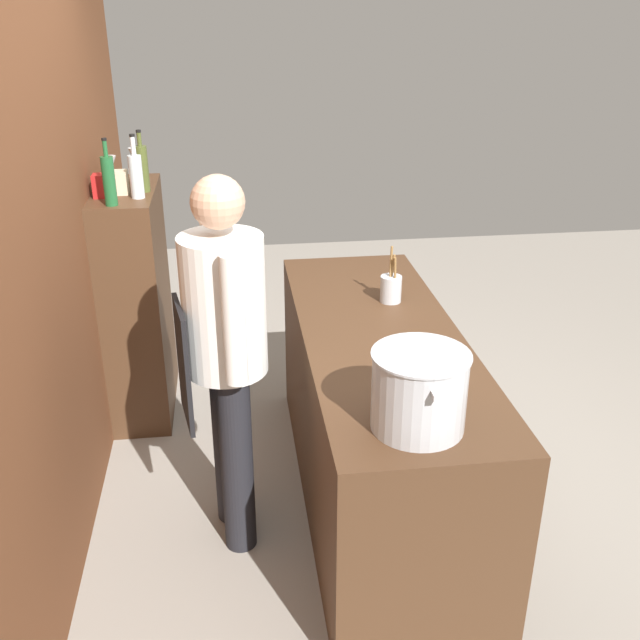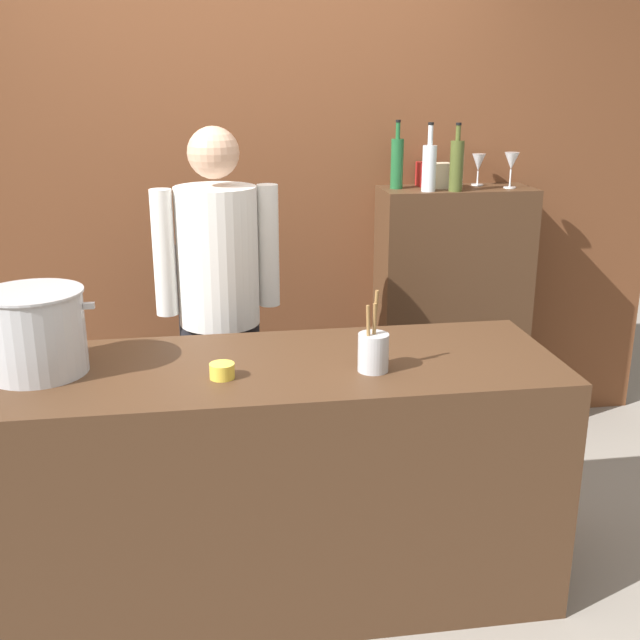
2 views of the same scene
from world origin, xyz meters
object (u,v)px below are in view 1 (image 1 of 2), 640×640
chef (225,343)px  butter_jar (414,342)px  wine_bottle_green (109,180)px  stockpot_large (419,391)px  spice_tin_red (102,186)px  wine_bottle_olive (142,168)px  wine_glass_short (135,157)px  spice_tin_cream (119,182)px  wine_bottle_clear (136,175)px  utensil_crock (391,288)px  wine_glass_wide (110,165)px

chef → butter_jar: (-0.01, -0.80, -0.04)m
chef → wine_bottle_green: chef is taller
butter_jar → wine_bottle_green: bearing=55.5°
stockpot_large → spice_tin_red: size_ratio=3.38×
stockpot_large → spice_tin_red: (1.68, 1.24, 0.34)m
wine_bottle_olive → wine_bottle_green: (-0.26, 0.13, 0.00)m
butter_jar → wine_glass_short: wine_glass_short is taller
spice_tin_cream → spice_tin_red: bearing=123.4°
wine_glass_short → spice_tin_cream: bearing=170.7°
wine_bottle_clear → chef: bearing=-158.1°
wine_bottle_clear → spice_tin_cream: wine_bottle_clear is taller
stockpot_large → wine_bottle_olive: wine_bottle_olive is taller
butter_jar → wine_bottle_olive: size_ratio=0.26×
wine_bottle_olive → wine_bottle_green: wine_bottle_green is taller
utensil_crock → wine_glass_wide: (0.84, 1.38, 0.46)m
wine_bottle_green → wine_glass_short: bearing=-7.2°
wine_glass_short → spice_tin_cream: wine_glass_short is taller
chef → butter_jar: bearing=79.3°
stockpot_large → spice_tin_cream: size_ratio=3.27×
spice_tin_red → spice_tin_cream: 0.10m
wine_glass_short → butter_jar: bearing=-139.5°
utensil_crock → spice_tin_red: (0.57, 1.40, 0.41)m
butter_jar → wine_bottle_clear: (1.04, 1.21, 0.51)m
chef → wine_bottle_olive: (1.15, 0.39, 0.48)m
utensil_crock → wine_glass_short: size_ratio=1.62×
wine_bottle_olive → spice_tin_red: wine_bottle_olive is taller
utensil_crock → wine_glass_short: (0.96, 1.26, 0.48)m
butter_jar → spice_tin_red: spice_tin_red is taller
wine_bottle_green → wine_bottle_clear: (0.13, -0.12, -0.01)m
utensil_crock → wine_glass_wide: wine_glass_wide is taller
wine_bottle_olive → spice_tin_cream: bearing=106.4°
spice_tin_red → wine_bottle_olive: bearing=-66.3°
butter_jar → spice_tin_red: (1.08, 1.39, 0.45)m
butter_jar → wine_bottle_clear: size_ratio=0.26×
wine_bottle_clear → butter_jar: bearing=-130.6°
utensil_crock → stockpot_large: bearing=172.1°
utensil_crock → wine_bottle_clear: 1.41m
utensil_crock → wine_bottle_olive: wine_bottle_olive is taller
butter_jar → spice_tin_cream: size_ratio=0.69×
stockpot_large → spice_tin_red: spice_tin_red is taller
butter_jar → spice_tin_red: size_ratio=0.71×
spice_tin_cream → butter_jar: bearing=-130.8°
wine_glass_short → spice_tin_cream: (-0.34, 0.06, -0.06)m
wine_bottle_olive → stockpot_large: bearing=-149.4°
stockpot_large → wine_glass_short: size_ratio=2.29×
spice_tin_red → utensil_crock: bearing=-112.3°
utensil_crock → wine_bottle_clear: (0.53, 1.22, 0.47)m
utensil_crock → wine_bottle_olive: 1.45m
wine_bottle_green → wine_glass_wide: (0.43, 0.05, -0.02)m
wine_bottle_olive → wine_bottle_clear: size_ratio=0.99×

